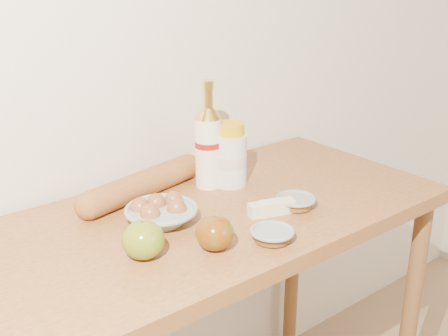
{
  "coord_description": "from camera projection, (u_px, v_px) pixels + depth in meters",
  "views": [
    {
      "loc": [
        -0.79,
        0.16,
        1.5
      ],
      "look_at": [
        0.0,
        1.15,
        1.02
      ],
      "focal_mm": 45.0,
      "sensor_mm": 36.0,
      "label": 1
    }
  ],
  "objects": [
    {
      "name": "baguette",
      "position": [
        142.0,
        184.0,
        1.48
      ],
      "size": [
        0.43,
        0.16,
        0.07
      ],
      "rotation": [
        0.0,
        0.0,
        0.21
      ],
      "color": "#B37136",
      "rests_on": "table"
    },
    {
      "name": "back_wall",
      "position": [
        141.0,
        35.0,
        1.52
      ],
      "size": [
        3.5,
        0.02,
        2.6
      ],
      "primitive_type": "cube",
      "color": "silver",
      "rests_on": "ground"
    },
    {
      "name": "cream_bottle",
      "position": [
        231.0,
        156.0,
        1.54
      ],
      "size": [
        0.09,
        0.09,
        0.18
      ],
      "rotation": [
        0.0,
        0.0,
        -0.02
      ],
      "color": "silver",
      "rests_on": "table"
    },
    {
      "name": "table",
      "position": [
        217.0,
        252.0,
        1.46
      ],
      "size": [
        1.2,
        0.6,
        0.9
      ],
      "color": "#AF7138",
      "rests_on": "ground"
    },
    {
      "name": "apple_redgreen_front",
      "position": [
        215.0,
        233.0,
        1.21
      ],
      "size": [
        0.09,
        0.09,
        0.08
      ],
      "rotation": [
        0.0,
        0.0,
        0.01
      ],
      "color": "#931008",
      "rests_on": "table"
    },
    {
      "name": "apple_yellowgreen",
      "position": [
        143.0,
        240.0,
        1.18
      ],
      "size": [
        0.09,
        0.09,
        0.08
      ],
      "rotation": [
        0.0,
        0.0,
        0.01
      ],
      "color": "olive",
      "rests_on": "table"
    },
    {
      "name": "egg_bowl",
      "position": [
        161.0,
        212.0,
        1.34
      ],
      "size": [
        0.21,
        0.21,
        0.06
      ],
      "rotation": [
        0.0,
        0.0,
        -0.21
      ],
      "color": "#96A49E",
      "rests_on": "table"
    },
    {
      "name": "bourbon_bottle",
      "position": [
        208.0,
        145.0,
        1.52
      ],
      "size": [
        0.09,
        0.09,
        0.3
      ],
      "rotation": [
        0.0,
        0.0,
        -0.34
      ],
      "color": "white",
      "rests_on": "table"
    },
    {
      "name": "butter_stick",
      "position": [
        271.0,
        208.0,
        1.39
      ],
      "size": [
        0.12,
        0.07,
        0.03
      ],
      "rotation": [
        0.0,
        0.0,
        -0.3
      ],
      "color": "beige",
      "rests_on": "table"
    },
    {
      "name": "sugar_bowl",
      "position": [
        272.0,
        235.0,
        1.25
      ],
      "size": [
        0.1,
        0.1,
        0.03
      ],
      "rotation": [
        0.0,
        0.0,
        -0.03
      ],
      "color": "#8E9B95",
      "rests_on": "table"
    },
    {
      "name": "syrup_bowl",
      "position": [
        296.0,
        202.0,
        1.42
      ],
      "size": [
        0.14,
        0.14,
        0.03
      ],
      "rotation": [
        0.0,
        0.0,
        -0.43
      ],
      "color": "gray",
      "rests_on": "table"
    }
  ]
}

